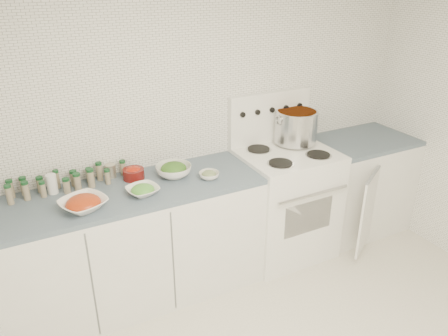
# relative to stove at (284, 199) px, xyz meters

# --- Properties ---
(room_walls) EXTENTS (3.54, 3.04, 2.52)m
(room_walls) POSITION_rel_stove_xyz_m (-0.48, -1.19, 1.06)
(room_walls) COLOR white
(room_walls) RESTS_ON ground
(counter_left) EXTENTS (1.85, 0.62, 0.90)m
(counter_left) POSITION_rel_stove_xyz_m (-1.30, 0.00, -0.05)
(counter_left) COLOR white
(counter_left) RESTS_ON ground
(stove) EXTENTS (0.76, 0.70, 1.36)m
(stove) POSITION_rel_stove_xyz_m (0.00, 0.00, 0.00)
(stove) COLOR white
(stove) RESTS_ON ground
(counter_right) EXTENTS (0.89, 0.84, 0.90)m
(counter_right) POSITION_rel_stove_xyz_m (0.82, 0.00, -0.05)
(counter_right) COLOR white
(counter_right) RESTS_ON ground
(stock_pot) EXTENTS (0.38, 0.35, 0.27)m
(stock_pot) POSITION_rel_stove_xyz_m (0.17, 0.13, 0.60)
(stock_pot) COLOR silver
(stock_pot) RESTS_ON stove
(bowl_tomato) EXTENTS (0.36, 0.36, 0.09)m
(bowl_tomato) POSITION_rel_stove_xyz_m (-1.64, -0.12, 0.44)
(bowl_tomato) COLOR white
(bowl_tomato) RESTS_ON counter_left
(bowl_snowpea) EXTENTS (0.25, 0.25, 0.07)m
(bowl_snowpea) POSITION_rel_stove_xyz_m (-1.24, -0.10, 0.43)
(bowl_snowpea) COLOR white
(bowl_snowpea) RESTS_ON counter_left
(bowl_broccoli) EXTENTS (0.34, 0.34, 0.10)m
(bowl_broccoli) POSITION_rel_stove_xyz_m (-0.95, 0.07, 0.45)
(bowl_broccoli) COLOR white
(bowl_broccoli) RESTS_ON counter_left
(bowl_zucchini) EXTENTS (0.19, 0.19, 0.06)m
(bowl_zucchini) POSITION_rel_stove_xyz_m (-0.74, -0.08, 0.43)
(bowl_zucchini) COLOR white
(bowl_zucchini) RESTS_ON counter_left
(bowl_pepper) EXTENTS (0.15, 0.15, 0.09)m
(bowl_pepper) POSITION_rel_stove_xyz_m (-1.23, 0.16, 0.45)
(bowl_pepper) COLOR #59110F
(bowl_pepper) RESTS_ON counter_left
(salt_canister) EXTENTS (0.07, 0.07, 0.14)m
(salt_canister) POSITION_rel_stove_xyz_m (-1.78, 0.19, 0.47)
(salt_canister) COLOR white
(salt_canister) RESTS_ON counter_left
(tin_can) EXTENTS (0.09, 0.09, 0.10)m
(tin_can) POSITION_rel_stove_xyz_m (-1.37, 0.26, 0.45)
(tin_can) COLOR #ABA691
(tin_can) RESTS_ON counter_left
(spice_cluster) EXTENTS (0.81, 0.16, 0.14)m
(spice_cluster) POSITION_rel_stove_xyz_m (-1.71, 0.21, 0.47)
(spice_cluster) COLOR gray
(spice_cluster) RESTS_ON counter_left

